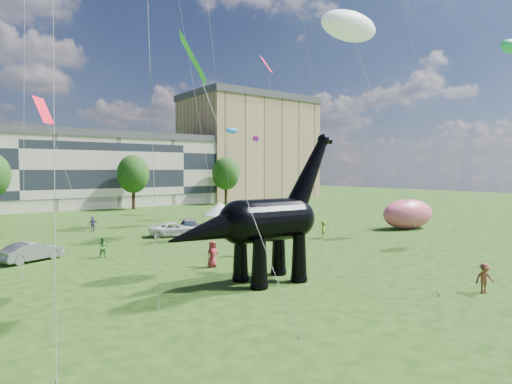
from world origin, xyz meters
TOP-DOWN VIEW (x-y plane):
  - ground at (0.00, 0.00)m, footprint 220.00×220.00m
  - terrace_row at (-8.00, 62.00)m, footprint 78.00×11.00m
  - apartment_block at (40.00, 65.00)m, footprint 28.00×18.00m
  - tree_mid_right at (8.00, 53.00)m, footprint 5.20×5.20m
  - tree_far_right at (26.00, 53.00)m, footprint 5.20×5.20m
  - dinosaur_sculpture at (-2.86, 4.28)m, footprint 11.13×3.22m
  - car_grey at (-12.56, 18.58)m, footprint 4.47×2.98m
  - car_white at (0.69, 23.04)m, footprint 5.33×3.74m
  - car_dark at (2.84, 23.82)m, footprint 3.40×4.98m
  - gazebo_near at (8.92, 27.80)m, footprint 4.36×4.36m
  - gazebo_far at (13.14, 29.40)m, footprint 3.93×3.93m
  - inflatable_pink at (23.65, 12.41)m, footprint 7.05×4.47m
  - visitors at (1.10, 16.54)m, footprint 47.95×42.79m

SIDE VIEW (x-z plane):
  - ground at x=0.00m, z-range 0.00..0.00m
  - car_dark at x=2.84m, z-range 0.00..1.34m
  - car_white at x=0.69m, z-range 0.00..1.35m
  - car_grey at x=-12.56m, z-range 0.00..1.39m
  - visitors at x=1.10m, z-range -0.07..1.74m
  - inflatable_pink at x=23.65m, z-range 0.00..3.27m
  - gazebo_far at x=13.14m, z-range 0.53..3.15m
  - gazebo_near at x=8.92m, z-range 0.54..3.21m
  - dinosaur_sculpture at x=-2.86m, z-range -1.11..7.97m
  - terrace_row at x=-8.00m, z-range 0.00..12.00m
  - tree_mid_right at x=8.00m, z-range 1.57..11.01m
  - tree_far_right at x=26.00m, z-range 1.57..11.01m
  - apartment_block at x=40.00m, z-range 0.00..22.00m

